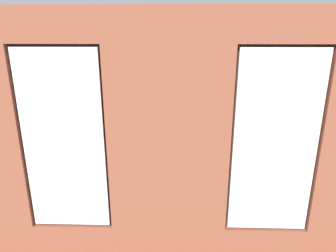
{
  "coord_description": "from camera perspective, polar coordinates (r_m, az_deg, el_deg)",
  "views": [
    {
      "loc": [
        -0.09,
        5.73,
        2.89
      ],
      "look_at": [
        0.07,
        0.4,
        1.2
      ],
      "focal_mm": 32.0,
      "sensor_mm": 36.0,
      "label": 1
    }
  ],
  "objects": [
    {
      "name": "remote_black",
      "position": [
        6.5,
        -4.73,
        -4.33
      ],
      "size": [
        0.1,
        0.18,
        0.02
      ],
      "primitive_type": "cube",
      "rotation": [
        0.0,
        0.0,
        3.46
      ],
      "color": "black",
      "rests_on": "coffee_table"
    },
    {
      "name": "media_console",
      "position": [
        7.14,
        -21.7,
        -5.21
      ],
      "size": [
        0.9,
        0.42,
        0.54
      ],
      "primitive_type": "cube",
      "color": "black",
      "rests_on": "ground_plane"
    },
    {
      "name": "tv_flatscreen",
      "position": [
        6.94,
        -22.27,
        -0.46
      ],
      "size": [
        0.95,
        0.2,
        0.69
      ],
      "color": "black",
      "rests_on": "media_console"
    },
    {
      "name": "potted_plant_corner_near_left",
      "position": [
        8.31,
        18.72,
        2.54
      ],
      "size": [
        0.73,
        0.82,
        1.28
      ],
      "color": "gray",
      "rests_on": "ground_plane"
    },
    {
      "name": "cup_ceramic",
      "position": [
        6.56,
        -1.24,
        -3.7
      ],
      "size": [
        0.08,
        0.08,
        0.1
      ],
      "primitive_type": "cylinder",
      "color": "silver",
      "rests_on": "coffee_table"
    },
    {
      "name": "white_wall_right",
      "position": [
        6.48,
        -27.09,
        3.91
      ],
      "size": [
        0.1,
        4.92,
        3.14
      ],
      "primitive_type": "cube",
      "color": "silver",
      "rests_on": "ground_plane"
    },
    {
      "name": "papasan_chair",
      "position": [
        7.78,
        -1.64,
        -0.83
      ],
      "size": [
        1.01,
        1.01,
        0.66
      ],
      "color": "olive",
      "rests_on": "ground_plane"
    },
    {
      "name": "ground_plane",
      "position": [
        6.44,
        0.76,
        -9.55
      ],
      "size": [
        6.75,
        5.92,
        0.1
      ],
      "primitive_type": "cube",
      "color": "brown"
    },
    {
      "name": "potted_plant_foreground_right",
      "position": [
        8.37,
        -15.8,
        0.79
      ],
      "size": [
        0.62,
        0.62,
        0.87
      ],
      "color": "brown",
      "rests_on": "ground_plane"
    },
    {
      "name": "potted_plant_mid_room_small",
      "position": [
        6.68,
        8.86,
        -4.57
      ],
      "size": [
        0.29,
        0.29,
        0.6
      ],
      "color": "beige",
      "rests_on": "ground_plane"
    },
    {
      "name": "couch_left",
      "position": [
        6.79,
        21.37,
        -5.82
      ],
      "size": [
        0.91,
        1.94,
        0.8
      ],
      "rotation": [
        0.0,
        0.0,
        1.59
      ],
      "color": "black",
      "rests_on": "ground_plane"
    },
    {
      "name": "potted_plant_near_tv",
      "position": [
        6.04,
        -20.51,
        -5.7
      ],
      "size": [
        1.04,
        0.96,
        1.25
      ],
      "color": "#9E5638",
      "rests_on": "ground_plane"
    },
    {
      "name": "potted_plant_between_couches",
      "position": [
        4.55,
        10.31,
        -13.48
      ],
      "size": [
        0.79,
        0.8,
        1.15
      ],
      "color": "beige",
      "rests_on": "ground_plane"
    },
    {
      "name": "coffee_table",
      "position": [
        6.6,
        -1.24,
        -4.58
      ],
      "size": [
        1.3,
        0.75,
        0.46
      ],
      "color": "#A87547",
      "rests_on": "ground_plane"
    },
    {
      "name": "potted_plant_by_left_couch",
      "position": [
        7.96,
        15.35,
        -2.4
      ],
      "size": [
        0.26,
        0.26,
        0.39
      ],
      "color": "beige",
      "rests_on": "ground_plane"
    },
    {
      "name": "couch_by_window",
      "position": [
        4.65,
        -9.02,
        -16.04
      ],
      "size": [
        2.07,
        0.87,
        0.8
      ],
      "color": "black",
      "rests_on": "ground_plane"
    },
    {
      "name": "table_plant_small",
      "position": [
        6.42,
        -0.43,
        -3.45
      ],
      "size": [
        0.14,
        0.14,
        0.23
      ],
      "color": "brown",
      "rests_on": "coffee_table"
    },
    {
      "name": "brick_wall_with_windows",
      "position": [
        3.43,
        0.06,
        -5.69
      ],
      "size": [
        6.15,
        0.3,
        3.14
      ],
      "color": "#9E5138",
      "rests_on": "ground_plane"
    },
    {
      "name": "candle_jar",
      "position": [
        6.66,
        -2.6,
        -3.31
      ],
      "size": [
        0.08,
        0.08,
        0.12
      ],
      "primitive_type": "cylinder",
      "color": "#B7333D",
      "rests_on": "coffee_table"
    }
  ]
}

